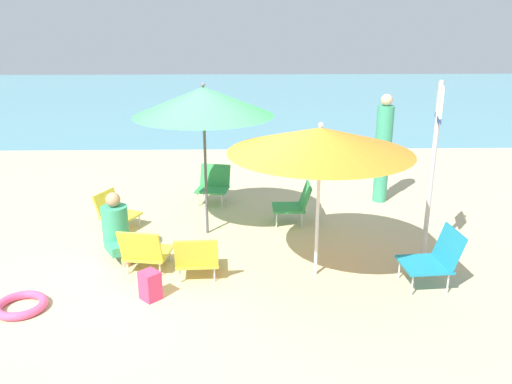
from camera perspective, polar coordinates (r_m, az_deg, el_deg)
name	(u,v)px	position (r m, az deg, el deg)	size (l,w,h in m)	color
ground_plane	(195,261)	(6.95, -6.51, -7.30)	(40.00, 40.00, 0.00)	#CCB789
sea_water	(227,98)	(20.33, -3.12, 10.02)	(40.00, 16.00, 0.01)	#5693A3
umbrella_green	(203,102)	(7.25, -5.63, 9.57)	(1.89, 1.89, 2.15)	#4C4C51
umbrella_orange	(320,140)	(6.03, 6.89, 5.50)	(2.11, 2.11, 1.87)	silver
beach_chair_a	(435,257)	(6.49, 18.54, -6.61)	(0.65, 0.56, 0.69)	teal
beach_chair_b	(145,250)	(6.65, -11.76, -6.12)	(0.60, 0.68, 0.60)	gold
beach_chair_c	(115,211)	(8.10, -14.81, -1.92)	(0.68, 0.65, 0.53)	gold
beach_chair_d	(296,203)	(8.01, 4.24, -1.17)	(0.56, 0.46, 0.61)	#33934C
beach_chair_e	(197,257)	(6.39, -6.30, -6.90)	(0.53, 0.63, 0.59)	gold
beach_chair_f	(214,183)	(8.94, -4.55, 0.95)	(0.59, 0.60, 0.61)	#33934C
person_a	(383,148)	(9.02, 13.40, 4.62)	(0.27, 0.27, 1.80)	#389970
person_b	(116,227)	(7.06, -14.66, -3.67)	(0.49, 0.56, 0.87)	#389970
warning_sign	(435,146)	(6.78, 18.53, 4.63)	(0.15, 0.49, 2.28)	#ADADB2
swim_ring	(21,305)	(6.36, -23.77, -10.99)	(0.56, 0.56, 0.09)	#E54C7F
beach_bag	(150,285)	(6.09, -11.22, -9.75)	(0.20, 0.18, 0.33)	#DB3866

